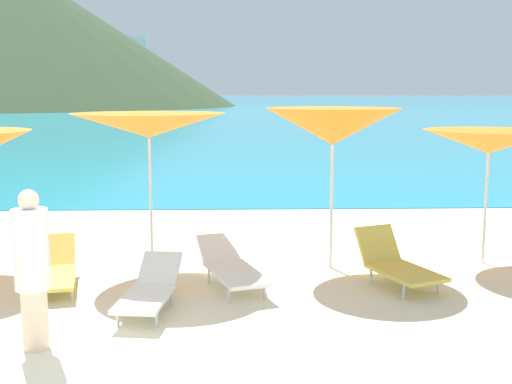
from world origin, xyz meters
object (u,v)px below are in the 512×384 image
umbrella_6 (489,142)px  lounge_chair_3 (396,263)px  cruise_ship (74,73)px  beachgoer_2 (32,267)px  lounge_chair_2 (55,269)px  lounge_chair_1 (150,289)px  umbrella_4 (149,125)px  umbrella_5 (333,127)px  lounge_chair_4 (231,266)px

umbrella_6 → lounge_chair_3: size_ratio=1.38×
cruise_ship → beachgoer_2: bearing=-81.2°
lounge_chair_2 → lounge_chair_3: size_ratio=1.09×
lounge_chair_1 → cruise_ship: size_ratio=0.03×
umbrella_4 → beachgoer_2: bearing=-105.5°
lounge_chair_1 → beachgoer_2: 1.66m
umbrella_5 → lounge_chair_1: (-2.49, -1.84, -1.87)m
lounge_chair_4 → lounge_chair_2: bearing=160.2°
umbrella_4 → umbrella_5: (2.69, 0.03, -0.02)m
lounge_chair_2 → cruise_ship: cruise_ship is taller
umbrella_6 → lounge_chair_2: 6.61m
lounge_chair_3 → lounge_chair_4: size_ratio=0.84×
umbrella_5 → beachgoer_2: 4.78m
beachgoer_2 → cruise_ship: (-42.84, 175.53, 7.03)m
umbrella_6 → lounge_chair_1: bearing=-157.4°
umbrella_5 → cruise_ship: size_ratio=0.04×
umbrella_4 → cruise_ship: 178.09m
umbrella_4 → cruise_ship: size_ratio=0.04×
umbrella_4 → beachgoer_2: size_ratio=1.40×
umbrella_4 → umbrella_5: size_ratio=0.97×
lounge_chair_3 → cruise_ship: bearing=83.5°
umbrella_4 → umbrella_5: bearing=0.5°
lounge_chair_1 → lounge_chair_3: lounge_chair_3 is taller
umbrella_5 → umbrella_6: (2.42, 0.20, -0.25)m
beachgoer_2 → lounge_chair_3: bearing=54.9°
lounge_chair_4 → beachgoer_2: size_ratio=1.08×
beachgoer_2 → cruise_ship: cruise_ship is taller
umbrella_5 → lounge_chair_2: size_ratio=1.46×
lounge_chair_1 → lounge_chair_2: (-1.41, 0.99, -0.02)m
umbrella_5 → lounge_chair_3: size_ratio=1.58×
umbrella_5 → cruise_ship: (-46.35, 172.54, 5.77)m
umbrella_5 → lounge_chair_2: (-3.90, -0.86, -1.89)m
lounge_chair_1 → lounge_chair_4: bearing=50.3°
lounge_chair_4 → beachgoer_2: 2.94m
lounge_chair_2 → lounge_chair_3: lounge_chair_3 is taller
umbrella_4 → lounge_chair_1: umbrella_4 is taller
beachgoer_2 → lounge_chair_1: bearing=77.4°
umbrella_6 → umbrella_5: bearing=-175.3°
umbrella_5 → lounge_chair_1: bearing=-143.4°
umbrella_4 → cruise_ship: (-43.66, 172.56, 5.75)m
beachgoer_2 → cruise_ship: bearing=132.9°
umbrella_5 → umbrella_6: umbrella_5 is taller
lounge_chair_2 → lounge_chair_4: bearing=-14.0°
lounge_chair_1 → lounge_chair_4: (0.99, 0.92, 0.02)m
umbrella_6 → lounge_chair_3: 2.54m
umbrella_5 → lounge_chair_4: bearing=-148.3°
umbrella_6 → lounge_chair_4: 4.38m
lounge_chair_4 → cruise_ship: cruise_ship is taller
lounge_chair_2 → lounge_chair_4: 2.40m
lounge_chair_1 → cruise_ship: bearing=111.5°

